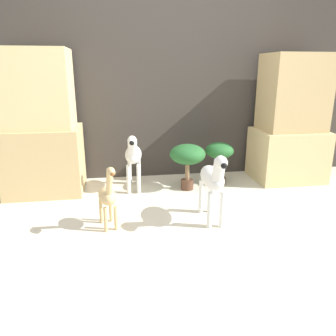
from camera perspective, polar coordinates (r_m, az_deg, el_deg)
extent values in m
plane|color=beige|center=(2.64, 5.34, -11.75)|extent=(14.00, 14.00, 0.00)
cube|color=#38332D|center=(3.93, -0.15, 14.45)|extent=(6.40, 0.08, 2.20)
cube|color=tan|center=(3.68, -20.71, 1.28)|extent=(0.77, 0.60, 0.69)
cube|color=#DBC184|center=(3.57, -21.93, 12.64)|extent=(0.67, 0.52, 0.77)
cube|color=#DBC184|center=(4.11, 20.01, 2.18)|extent=(0.77, 0.60, 0.59)
cube|color=tan|center=(4.01, 21.04, 12.13)|extent=(0.66, 0.52, 0.84)
cylinder|color=silver|center=(2.75, 9.38, -7.15)|extent=(0.04, 0.04, 0.31)
cylinder|color=silver|center=(2.72, 7.24, -7.31)|extent=(0.04, 0.04, 0.31)
cylinder|color=silver|center=(3.01, 7.72, -4.86)|extent=(0.04, 0.04, 0.31)
cylinder|color=silver|center=(2.99, 5.77, -4.97)|extent=(0.04, 0.04, 0.31)
ellipsoid|color=silver|center=(2.78, 7.67, -1.63)|extent=(0.18, 0.44, 0.18)
cylinder|color=silver|center=(2.58, 8.84, -0.37)|extent=(0.10, 0.15, 0.20)
ellipsoid|color=silver|center=(2.51, 9.27, 1.02)|extent=(0.09, 0.16, 0.10)
sphere|color=black|center=(2.45, 9.71, 0.41)|extent=(0.05, 0.05, 0.05)
cube|color=black|center=(2.58, 8.84, -0.18)|extent=(0.03, 0.08, 0.16)
cylinder|color=silver|center=(3.45, -5.13, -1.95)|extent=(0.04, 0.04, 0.31)
cylinder|color=silver|center=(3.45, -6.88, -1.99)|extent=(0.04, 0.04, 0.31)
cylinder|color=silver|center=(3.74, -5.07, -0.47)|extent=(0.04, 0.04, 0.31)
cylinder|color=silver|center=(3.74, -6.68, -0.50)|extent=(0.04, 0.04, 0.31)
ellipsoid|color=silver|center=(3.53, -6.05, 2.37)|extent=(0.21, 0.45, 0.18)
cylinder|color=silver|center=(3.32, -6.20, 3.59)|extent=(0.11, 0.15, 0.20)
ellipsoid|color=silver|center=(3.25, -6.28, 4.76)|extent=(0.10, 0.17, 0.10)
sphere|color=black|center=(3.19, -6.31, 4.36)|extent=(0.05, 0.05, 0.05)
cube|color=black|center=(3.32, -6.21, 3.74)|extent=(0.03, 0.08, 0.16)
cylinder|color=tan|center=(2.72, -9.08, -8.56)|extent=(0.03, 0.03, 0.21)
cylinder|color=tan|center=(2.70, -10.81, -8.82)|extent=(0.03, 0.03, 0.21)
cylinder|color=tan|center=(2.87, -9.95, -7.18)|extent=(0.03, 0.03, 0.21)
cylinder|color=tan|center=(2.86, -11.58, -7.41)|extent=(0.03, 0.03, 0.21)
ellipsoid|color=tan|center=(2.72, -10.54, -4.83)|extent=(0.20, 0.27, 0.14)
cylinder|color=tan|center=(2.58, -10.19, -2.54)|extent=(0.08, 0.13, 0.25)
ellipsoid|color=tan|center=(2.47, -9.91, -0.62)|extent=(0.09, 0.12, 0.07)
sphere|color=brown|center=(2.43, -9.64, -1.05)|extent=(0.03, 0.03, 0.03)
cylinder|color=#513323|center=(3.80, 8.72, -2.19)|extent=(0.17, 0.17, 0.08)
cylinder|color=brown|center=(3.75, 8.82, 0.03)|extent=(0.04, 0.04, 0.23)
ellipsoid|color=#235B28|center=(3.70, 8.96, 3.04)|extent=(0.32, 0.32, 0.17)
cylinder|color=#513323|center=(3.59, 3.33, -2.86)|extent=(0.14, 0.14, 0.11)
cylinder|color=brown|center=(3.55, 3.37, -0.65)|extent=(0.05, 0.05, 0.18)
ellipsoid|color=#235B28|center=(3.49, 3.43, 2.42)|extent=(0.38, 0.38, 0.21)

